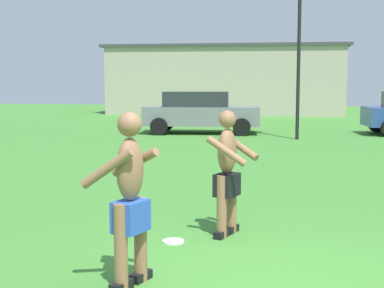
% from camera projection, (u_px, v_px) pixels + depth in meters
% --- Properties ---
extents(player_near, '(0.70, 0.69, 1.69)m').
position_uv_depth(player_near, '(130.00, 196.00, 5.38)').
color(player_near, black).
rests_on(player_near, ground_plane).
extents(player_in_black, '(0.66, 0.69, 1.61)m').
position_uv_depth(player_in_black, '(227.00, 171.00, 7.18)').
color(player_in_black, black).
rests_on(player_in_black, ground_plane).
extents(frisbee, '(0.27, 0.27, 0.03)m').
position_uv_depth(frisbee, '(173.00, 241.00, 6.94)').
color(frisbee, white).
rests_on(frisbee, ground_plane).
extents(car_gray_mid_lot, '(4.41, 2.26, 1.58)m').
position_uv_depth(car_gray_mid_lot, '(201.00, 112.00, 21.22)').
color(car_gray_mid_lot, slate).
rests_on(car_gray_mid_lot, ground_plane).
extents(lamp_post, '(0.60, 0.24, 5.80)m').
position_uv_depth(lamp_post, '(299.00, 33.00, 18.69)').
color(lamp_post, black).
rests_on(lamp_post, ground_plane).
extents(outbuilding_behind_lot, '(14.20, 7.13, 4.06)m').
position_uv_depth(outbuilding_behind_lot, '(228.00, 80.00, 34.90)').
color(outbuilding_behind_lot, '#B2A893').
rests_on(outbuilding_behind_lot, ground_plane).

